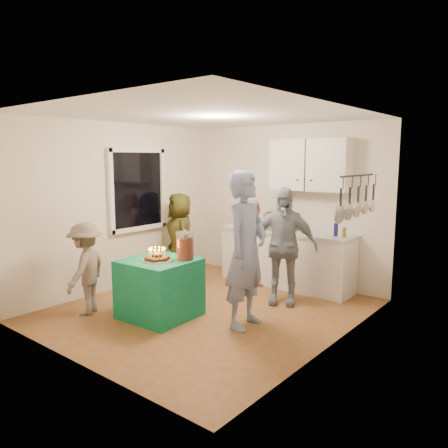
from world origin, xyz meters
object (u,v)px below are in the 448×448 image
Objects in this scene: party_table at (160,288)px; woman_back_left at (180,237)px; microwave at (281,221)px; punch_jar at (185,247)px; woman_back_right at (282,246)px; man_birthday at (246,250)px; counter at (286,259)px; woman_back_center at (253,243)px; child_near_left at (86,269)px.

woman_back_left is (-1.04, 1.43, 0.36)m from party_table.
punch_jar is at bearing -93.58° from microwave.
punch_jar is 1.43m from woman_back_right.
microwave is at bearing 78.97° from party_table.
microwave is 1.92m from man_birthday.
man_birthday is at bearing 22.87° from party_table.
counter is at bearing 1.62° from microwave.
man_birthday is at bearing -74.01° from counter.
party_table is 1.96m from woman_back_center.
man_birthday is (0.62, -1.82, -0.09)m from microwave.
punch_jar is 1.73m from woman_back_center.
child_near_left is at bearing -116.27° from counter.
counter is 1.15× the size of man_birthday.
woman_back_right is (0.41, -0.80, 0.40)m from counter.
woman_back_center reaches higher than counter.
woman_back_right is at bearing 60.81° from punch_jar.
man_birthday is at bearing -108.59° from woman_back_right.
child_near_left is at bearing -113.04° from microwave.
woman_back_left is (-1.57, -0.83, 0.31)m from counter.
counter is at bearing 82.13° from punch_jar.
child_near_left is at bearing -145.60° from punch_jar.
man_birthday reaches higher than child_near_left.
party_table is (-0.44, -2.26, -0.67)m from microwave.
man_birthday is 1.29× the size of woman_back_left.
woman_back_center is 2.64m from child_near_left.
counter is 1.81m from woman_back_left.
microwave is 0.58m from woman_back_center.
woman_back_left is 1.99m from woman_back_right.
woman_back_left is at bearing 156.02° from woman_back_right.
woman_back_center is at bearing 125.96° from woman_back_right.
child_near_left is at bearing -147.69° from party_table.
party_table is 0.69× the size of child_near_left.
woman_back_right is at bearing 56.99° from party_table.
woman_back_right reaches higher than punch_jar.
man_birthday is 1.03m from woman_back_right.
man_birthday reaches higher than woman_back_left.
child_near_left reaches higher than counter.
counter is 2.59× the size of party_table.
child_near_left is at bearing -126.98° from woman_back_center.
man_birthday reaches higher than counter.
microwave is at bearing 12.80° from man_birthday.
woman_back_center is 0.84× the size of woman_back_right.
woman_back_right reaches higher than woman_back_left.
counter is 3.12m from child_near_left.
woman_back_center is at bearing 86.58° from party_table.
party_table is 0.61× the size of woman_back_center.
child_near_left is (-0.96, -2.46, -0.09)m from woman_back_center.
punch_jar is at bearing -101.04° from woman_back_center.
woman_back_left is at bearing 125.86° from party_table.
party_table is at bearing -99.41° from microwave.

